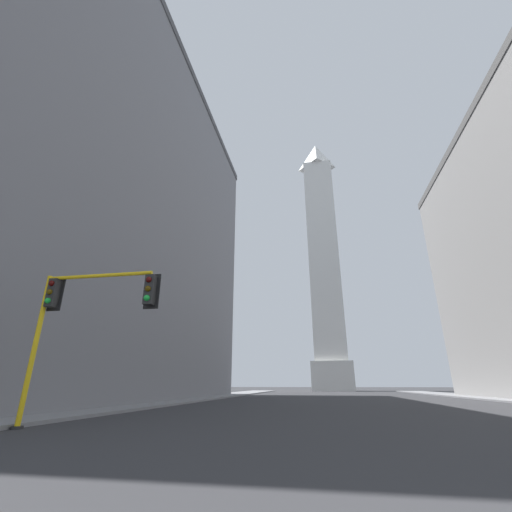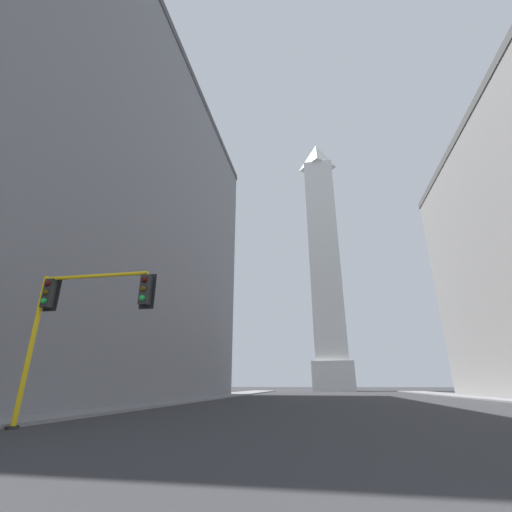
# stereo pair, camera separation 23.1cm
# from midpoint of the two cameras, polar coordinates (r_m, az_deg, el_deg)

# --- Properties ---
(sidewalk_left) EXTENTS (5.00, 98.47, 0.15)m
(sidewalk_left) POSITION_cam_midpoint_polar(r_m,az_deg,el_deg) (34.11, -12.97, -22.40)
(sidewalk_left) COLOR slate
(sidewalk_left) RESTS_ON ground_plane
(building_left) EXTENTS (22.45, 45.40, 37.02)m
(building_left) POSITION_cam_midpoint_polar(r_m,az_deg,el_deg) (41.50, -26.69, 6.08)
(building_left) COLOR slate
(building_left) RESTS_ON ground_plane
(obelisk) EXTENTS (9.20, 9.20, 66.83)m
(obelisk) POSITION_cam_midpoint_polar(r_m,az_deg,el_deg) (89.35, 11.34, -0.24)
(obelisk) COLOR silver
(obelisk) RESTS_ON ground_plane
(traffic_light_near_left) EXTENTS (4.81, 0.50, 5.43)m
(traffic_light_near_left) POSITION_cam_midpoint_polar(r_m,az_deg,el_deg) (14.54, -27.38, -7.60)
(traffic_light_near_left) COLOR yellow
(traffic_light_near_left) RESTS_ON ground_plane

